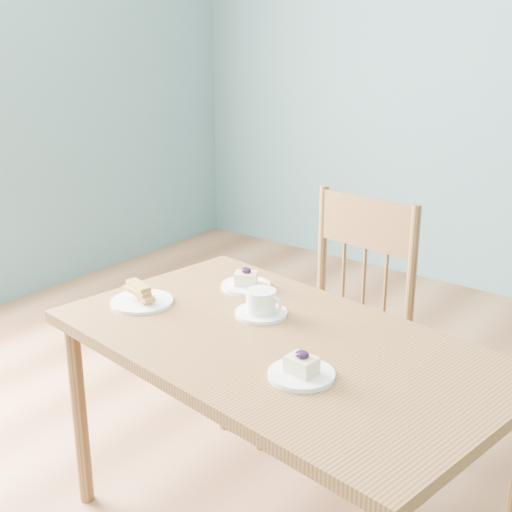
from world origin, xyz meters
TOP-DOWN VIEW (x-y plane):
  - room at (0.00, 0.00)m, footprint 5.01×5.01m
  - dining_table at (-0.25, 0.17)m, footprint 1.33×0.87m
  - dining_chair at (-0.39, 0.72)m, footprint 0.45×0.43m
  - cheesecake_plate_near at (-0.09, 0.04)m, footprint 0.16×0.16m
  - cheesecake_plate_far at (-0.56, 0.42)m, footprint 0.16×0.16m
  - coffee_cup at (-0.39, 0.28)m, footprint 0.15×0.15m
  - biscotti_plate at (-0.73, 0.12)m, footprint 0.19×0.19m

SIDE VIEW (x-z plane):
  - dining_chair at x=-0.39m, z-range 0.01..0.92m
  - dining_table at x=-0.25m, z-range 0.27..0.93m
  - cheesecake_plate_far at x=-0.56m, z-range 0.65..0.72m
  - cheesecake_plate_near at x=-0.09m, z-range 0.65..0.72m
  - biscotti_plate at x=-0.73m, z-range 0.65..0.71m
  - coffee_cup at x=-0.39m, z-range 0.66..0.74m
  - room at x=0.00m, z-range -0.01..2.71m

